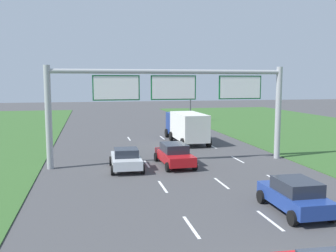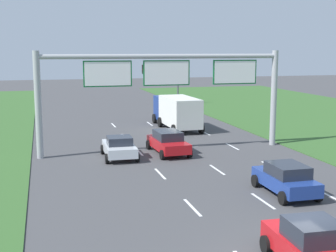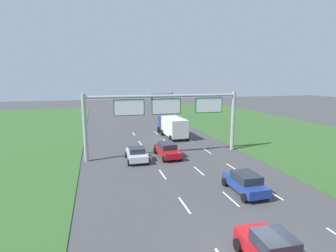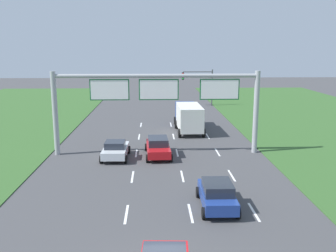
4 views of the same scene
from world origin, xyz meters
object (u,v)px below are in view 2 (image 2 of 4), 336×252
(car_lead_silver, at_px, (286,178))
(sign_gantry, at_px, (166,80))
(car_mid_lane, at_px, (168,142))
(box_truck, at_px, (177,111))
(car_near_red, at_px, (119,147))
(traffic_light_mast, at_px, (163,75))
(car_far_ahead, at_px, (313,246))

(car_lead_silver, bearing_deg, sign_gantry, 106.10)
(car_mid_lane, distance_m, box_truck, 10.25)
(car_near_red, height_order, car_mid_lane, car_mid_lane)
(car_mid_lane, relative_size, sign_gantry, 0.26)
(traffic_light_mast, bearing_deg, car_mid_lane, -103.85)
(car_mid_lane, relative_size, traffic_light_mast, 0.82)
(car_lead_silver, distance_m, sign_gantry, 12.33)
(car_near_red, distance_m, car_mid_lane, 3.51)
(car_lead_silver, relative_size, car_mid_lane, 0.89)
(car_near_red, height_order, car_far_ahead, car_far_ahead)
(car_mid_lane, bearing_deg, car_lead_silver, -75.46)
(car_near_red, bearing_deg, sign_gantry, 21.67)
(car_near_red, relative_size, car_mid_lane, 0.86)
(car_near_red, relative_size, car_far_ahead, 0.97)
(car_far_ahead, relative_size, traffic_light_mast, 0.73)
(car_lead_silver, height_order, car_far_ahead, car_far_ahead)
(car_lead_silver, distance_m, car_far_ahead, 8.08)
(car_far_ahead, distance_m, sign_gantry, 19.07)
(box_truck, bearing_deg, traffic_light_mast, 78.04)
(car_far_ahead, bearing_deg, box_truck, 85.85)
(car_lead_silver, bearing_deg, car_near_red, 124.61)
(car_near_red, bearing_deg, car_mid_lane, 10.20)
(car_lead_silver, height_order, sign_gantry, sign_gantry)
(car_far_ahead, bearing_deg, car_near_red, 104.26)
(car_far_ahead, bearing_deg, car_lead_silver, 69.71)
(car_lead_silver, bearing_deg, car_far_ahead, -112.58)
(box_truck, bearing_deg, car_mid_lane, -110.69)
(car_near_red, bearing_deg, car_far_ahead, -77.22)
(box_truck, bearing_deg, car_lead_silver, -91.84)
(car_near_red, relative_size, sign_gantry, 0.23)
(car_near_red, xyz_separation_m, car_far_ahead, (3.50, -17.30, 0.08))
(car_far_ahead, height_order, traffic_light_mast, traffic_light_mast)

